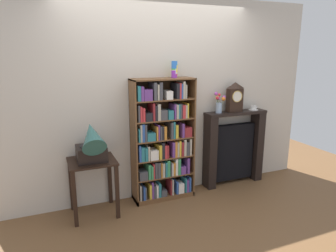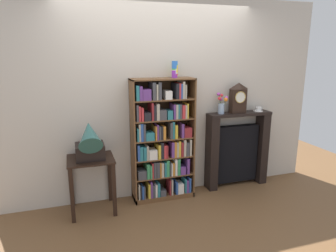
{
  "view_description": "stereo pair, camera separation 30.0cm",
  "coord_description": "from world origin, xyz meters",
  "px_view_note": "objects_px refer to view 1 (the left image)",
  "views": [
    {
      "loc": [
        -1.38,
        -3.39,
        1.9
      ],
      "look_at": [
        0.07,
        0.12,
        0.98
      ],
      "focal_mm": 32.43,
      "sensor_mm": 36.0,
      "label": 1
    },
    {
      "loc": [
        -1.1,
        -3.49,
        1.9
      ],
      "look_at": [
        0.07,
        0.12,
        0.98
      ],
      "focal_mm": 32.43,
      "sensor_mm": 36.0,
      "label": 2
    }
  ],
  "objects_px": {
    "side_table_left": "(93,174)",
    "fireplace_mantel": "(233,148)",
    "bookshelf": "(162,144)",
    "flower_vase": "(219,103)",
    "teacup_with_saucer": "(254,108)",
    "mantel_clock": "(235,97)",
    "gramophone": "(92,143)",
    "cup_stack": "(174,69)"
  },
  "relations": [
    {
      "from": "flower_vase",
      "to": "teacup_with_saucer",
      "type": "xyz_separation_m",
      "value": [
        0.59,
        -0.0,
        -0.11
      ]
    },
    {
      "from": "cup_stack",
      "to": "mantel_clock",
      "type": "xyz_separation_m",
      "value": [
        0.93,
        0.01,
        -0.4
      ]
    },
    {
      "from": "bookshelf",
      "to": "side_table_left",
      "type": "height_order",
      "value": "bookshelf"
    },
    {
      "from": "bookshelf",
      "to": "mantel_clock",
      "type": "bearing_deg",
      "value": 1.88
    },
    {
      "from": "cup_stack",
      "to": "gramophone",
      "type": "relative_size",
      "value": 0.38
    },
    {
      "from": "fireplace_mantel",
      "to": "mantel_clock",
      "type": "xyz_separation_m",
      "value": [
        -0.04,
        -0.02,
        0.76
      ]
    },
    {
      "from": "cup_stack",
      "to": "gramophone",
      "type": "bearing_deg",
      "value": -169.84
    },
    {
      "from": "mantel_clock",
      "to": "side_table_left",
      "type": "bearing_deg",
      "value": -176.52
    },
    {
      "from": "mantel_clock",
      "to": "cup_stack",
      "type": "bearing_deg",
      "value": -179.42
    },
    {
      "from": "bookshelf",
      "to": "mantel_clock",
      "type": "height_order",
      "value": "bookshelf"
    },
    {
      "from": "cup_stack",
      "to": "side_table_left",
      "type": "bearing_deg",
      "value": -174.06
    },
    {
      "from": "bookshelf",
      "to": "gramophone",
      "type": "xyz_separation_m",
      "value": [
        -0.92,
        -0.17,
        0.16
      ]
    },
    {
      "from": "fireplace_mantel",
      "to": "mantel_clock",
      "type": "relative_size",
      "value": 2.62
    },
    {
      "from": "flower_vase",
      "to": "bookshelf",
      "type": "bearing_deg",
      "value": -177.38
    },
    {
      "from": "bookshelf",
      "to": "gramophone",
      "type": "relative_size",
      "value": 2.93
    },
    {
      "from": "gramophone",
      "to": "side_table_left",
      "type": "bearing_deg",
      "value": 90.0
    },
    {
      "from": "side_table_left",
      "to": "fireplace_mantel",
      "type": "relative_size",
      "value": 0.63
    },
    {
      "from": "bookshelf",
      "to": "fireplace_mantel",
      "type": "bearing_deg",
      "value": 2.81
    },
    {
      "from": "fireplace_mantel",
      "to": "flower_vase",
      "type": "height_order",
      "value": "flower_vase"
    },
    {
      "from": "side_table_left",
      "to": "mantel_clock",
      "type": "relative_size",
      "value": 1.64
    },
    {
      "from": "gramophone",
      "to": "fireplace_mantel",
      "type": "height_order",
      "value": "gramophone"
    },
    {
      "from": "gramophone",
      "to": "teacup_with_saucer",
      "type": "height_order",
      "value": "gramophone"
    },
    {
      "from": "side_table_left",
      "to": "flower_vase",
      "type": "distance_m",
      "value": 1.92
    },
    {
      "from": "side_table_left",
      "to": "gramophone",
      "type": "bearing_deg",
      "value": -90.0
    },
    {
      "from": "side_table_left",
      "to": "fireplace_mantel",
      "type": "distance_m",
      "value": 2.06
    },
    {
      "from": "flower_vase",
      "to": "mantel_clock",
      "type": "bearing_deg",
      "value": -0.66
    },
    {
      "from": "cup_stack",
      "to": "mantel_clock",
      "type": "height_order",
      "value": "cup_stack"
    },
    {
      "from": "cup_stack",
      "to": "fireplace_mantel",
      "type": "distance_m",
      "value": 1.51
    },
    {
      "from": "bookshelf",
      "to": "flower_vase",
      "type": "height_order",
      "value": "bookshelf"
    },
    {
      "from": "bookshelf",
      "to": "fireplace_mantel",
      "type": "distance_m",
      "value": 1.16
    },
    {
      "from": "side_table_left",
      "to": "fireplace_mantel",
      "type": "xyz_separation_m",
      "value": [
        2.06,
        0.14,
        0.03
      ]
    },
    {
      "from": "bookshelf",
      "to": "side_table_left",
      "type": "xyz_separation_m",
      "value": [
        -0.92,
        -0.09,
        -0.24
      ]
    },
    {
      "from": "bookshelf",
      "to": "mantel_clock",
      "type": "xyz_separation_m",
      "value": [
        1.11,
        0.04,
        0.55
      ]
    },
    {
      "from": "fireplace_mantel",
      "to": "teacup_with_saucer",
      "type": "height_order",
      "value": "teacup_with_saucer"
    },
    {
      "from": "gramophone",
      "to": "flower_vase",
      "type": "relative_size",
      "value": 1.89
    },
    {
      "from": "flower_vase",
      "to": "teacup_with_saucer",
      "type": "distance_m",
      "value": 0.6
    },
    {
      "from": "side_table_left",
      "to": "teacup_with_saucer",
      "type": "xyz_separation_m",
      "value": [
        2.36,
        0.13,
        0.61
      ]
    },
    {
      "from": "cup_stack",
      "to": "teacup_with_saucer",
      "type": "height_order",
      "value": "cup_stack"
    },
    {
      "from": "cup_stack",
      "to": "mantel_clock",
      "type": "bearing_deg",
      "value": 0.58
    },
    {
      "from": "bookshelf",
      "to": "cup_stack",
      "type": "xyz_separation_m",
      "value": [
        0.18,
        0.03,
        0.95
      ]
    },
    {
      "from": "fireplace_mantel",
      "to": "teacup_with_saucer",
      "type": "distance_m",
      "value": 0.65
    },
    {
      "from": "gramophone",
      "to": "fireplace_mantel",
      "type": "bearing_deg",
      "value": 6.24
    }
  ]
}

